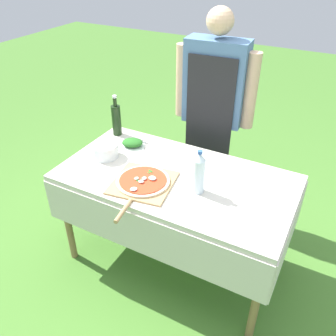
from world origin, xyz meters
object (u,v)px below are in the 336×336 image
Objects in this scene: person_cook at (214,103)px; water_bottle at (199,173)px; herb_container at (132,143)px; pizza_on_peel at (142,183)px; oil_bottle at (116,119)px; prep_table at (176,187)px; mixing_tub at (105,150)px.

person_cook reaches higher than water_bottle.
water_bottle is (0.22, -0.76, -0.08)m from person_cook.
person_cook is 0.66m from herb_container.
person_cook is 2.84× the size of pizza_on_peel.
person_cook is 0.71m from oil_bottle.
water_bottle is (0.18, -0.08, 0.21)m from prep_table.
prep_table is at bearing 43.70° from pizza_on_peel.
oil_bottle is 1.71× the size of mixing_tub.
person_cook reaches higher than oil_bottle.
oil_bottle is (-0.49, 0.44, 0.10)m from pizza_on_peel.
oil_bottle is 0.24m from herb_container.
pizza_on_peel is 0.41m from mixing_tub.
mixing_tub is at bearing -177.93° from prep_table.
water_bottle is 0.66m from herb_container.
herb_container is (-0.42, 0.17, 0.11)m from prep_table.
mixing_tub is at bearing -69.94° from oil_bottle.
water_bottle is 0.70m from mixing_tub.
person_cook is 9.02× the size of mixing_tub.
water_bottle is at bearing -23.13° from prep_table.
water_bottle is (0.80, -0.35, 0.01)m from oil_bottle.
pizza_on_peel is 1.86× the size of oil_bottle.
herb_container is at bearing 49.41° from person_cook.
herb_container is 1.17× the size of mixing_tub.
pizza_on_peel is 2.71× the size of herb_container.
pizza_on_peel is at bearing -49.73° from herb_container.
pizza_on_peel is at bearing -127.50° from prep_table.
water_bottle reaches higher than pizza_on_peel.
herb_container reaches higher than prep_table.
person_cook is (-0.04, 0.68, 0.29)m from prep_table.
mixing_tub reaches higher than herb_container.
water_bottle is 1.54× the size of mixing_tub.
prep_table is 0.29m from water_bottle.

